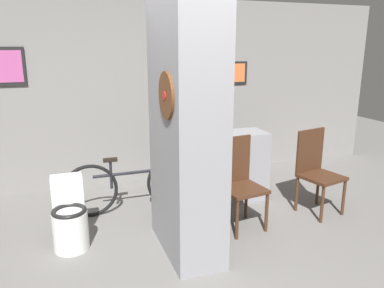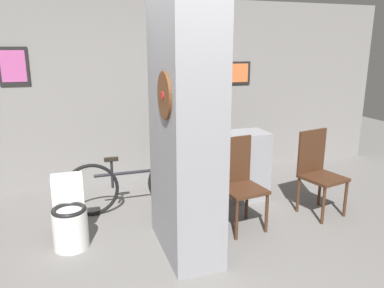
# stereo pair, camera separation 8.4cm
# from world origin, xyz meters

# --- Properties ---
(ground_plane) EXTENTS (14.00, 14.00, 0.00)m
(ground_plane) POSITION_xyz_m (0.00, 0.00, 0.00)
(ground_plane) COLOR slate
(wall_back) EXTENTS (8.00, 0.09, 2.60)m
(wall_back) POSITION_xyz_m (-0.00, 2.63, 1.30)
(wall_back) COLOR gray
(wall_back) RESTS_ON ground_plane
(pillar_center) EXTENTS (0.49, 1.01, 2.60)m
(pillar_center) POSITION_xyz_m (0.02, 0.51, 1.30)
(pillar_center) COLOR gray
(pillar_center) RESTS_ON ground_plane
(counter_shelf) EXTENTS (1.24, 0.44, 0.89)m
(counter_shelf) POSITION_xyz_m (0.79, 1.49, 0.44)
(counter_shelf) COLOR gray
(counter_shelf) RESTS_ON ground_plane
(toilet) EXTENTS (0.34, 0.50, 0.68)m
(toilet) POSITION_xyz_m (-1.06, 0.93, 0.30)
(toilet) COLOR silver
(toilet) RESTS_ON ground_plane
(chair_near_pillar) EXTENTS (0.48, 0.48, 0.99)m
(chair_near_pillar) POSITION_xyz_m (0.72, 0.78, 0.54)
(chair_near_pillar) COLOR #422616
(chair_near_pillar) RESTS_ON ground_plane
(chair_by_doorway) EXTENTS (0.51, 0.51, 0.99)m
(chair_by_doorway) POSITION_xyz_m (1.76, 0.82, 0.54)
(chair_by_doorway) COLOR #422616
(chair_by_doorway) RESTS_ON ground_plane
(bicycle) EXTENTS (1.63, 0.42, 0.69)m
(bicycle) POSITION_xyz_m (-0.31, 1.54, 0.34)
(bicycle) COLOR black
(bicycle) RESTS_ON ground_plane
(bottle_tall) EXTENTS (0.06, 0.06, 0.25)m
(bottle_tall) POSITION_xyz_m (0.70, 1.42, 0.98)
(bottle_tall) COLOR #267233
(bottle_tall) RESTS_ON counter_shelf
(bottle_short) EXTENTS (0.09, 0.09, 0.20)m
(bottle_short) POSITION_xyz_m (0.59, 1.46, 0.96)
(bottle_short) COLOR #19598C
(bottle_short) RESTS_ON counter_shelf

